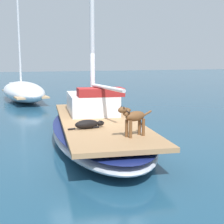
{
  "coord_description": "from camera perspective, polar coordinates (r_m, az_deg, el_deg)",
  "views": [
    {
      "loc": [
        -3.22,
        -8.39,
        2.3
      ],
      "look_at": [
        0.0,
        -1.0,
        1.01
      ],
      "focal_mm": 51.98,
      "sensor_mm": 36.0,
      "label": 1
    }
  ],
  "objects": [
    {
      "name": "dog_brown",
      "position": [
        6.99,
        3.82,
        -0.96
      ],
      "size": [
        0.93,
        0.33,
        0.7
      ],
      "color": "brown",
      "rests_on": "sailboat_main"
    },
    {
      "name": "ground_plane",
      "position": [
        9.28,
        -2.48,
        -5.28
      ],
      "size": [
        120.0,
        120.0,
        0.0
      ],
      "primitive_type": "plane",
      "color": "navy"
    },
    {
      "name": "cabin_house",
      "position": [
        10.18,
        -3.47,
        1.76
      ],
      "size": [
        1.81,
        2.46,
        0.84
      ],
      "color": "silver",
      "rests_on": "sailboat_main"
    },
    {
      "name": "dog_black",
      "position": [
        7.88,
        -4.23,
        -2.15
      ],
      "size": [
        0.95,
        0.3,
        0.22
      ],
      "color": "black",
      "rests_on": "sailboat_main"
    },
    {
      "name": "moored_boat_far_astern",
      "position": [
        18.96,
        -15.33,
        3.55
      ],
      "size": [
        2.24,
        6.02,
        5.63
      ],
      "color": "white",
      "rests_on": "ground"
    },
    {
      "name": "mast_main",
      "position": [
        9.87,
        -3.23,
        18.4
      ],
      "size": [
        0.14,
        2.27,
        7.21
      ],
      "color": "silver",
      "rests_on": "sailboat_main"
    },
    {
      "name": "sailboat_main",
      "position": [
        9.2,
        -2.5,
        -3.25
      ],
      "size": [
        3.91,
        7.59,
        0.66
      ],
      "color": "#B2B7C1",
      "rests_on": "ground"
    },
    {
      "name": "deck_winch",
      "position": [
        7.54,
        5.19,
        -2.75
      ],
      "size": [
        0.16,
        0.16,
        0.21
      ],
      "color": "#B7B7BC",
      "rests_on": "sailboat_main"
    }
  ]
}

